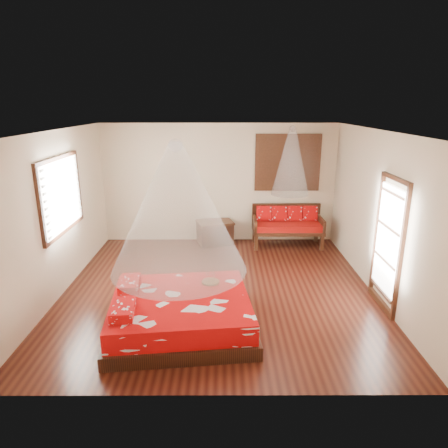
% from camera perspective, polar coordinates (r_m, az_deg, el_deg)
% --- Properties ---
extents(room, '(5.54, 5.54, 2.84)m').
position_cam_1_polar(room, '(6.82, -0.91, 1.35)').
color(room, black).
rests_on(room, ground).
extents(bed, '(2.28, 2.10, 0.64)m').
position_cam_1_polar(bed, '(6.08, -6.31, -12.51)').
color(bed, black).
rests_on(bed, floor).
extents(daybed, '(1.62, 0.72, 0.94)m').
position_cam_1_polar(daybed, '(9.47, 9.02, 0.05)').
color(daybed, black).
rests_on(daybed, floor).
extents(storage_chest, '(0.95, 0.80, 0.56)m').
position_cam_1_polar(storage_chest, '(9.49, -1.30, -1.19)').
color(storage_chest, black).
rests_on(storage_chest, floor).
extents(shutter_panel, '(1.52, 0.06, 1.32)m').
position_cam_1_polar(shutter_panel, '(9.50, 9.08, 8.65)').
color(shutter_panel, black).
rests_on(shutter_panel, wall_back).
extents(window_left, '(0.10, 1.74, 1.34)m').
position_cam_1_polar(window_left, '(7.49, -22.17, 3.86)').
color(window_left, black).
rests_on(window_left, wall_left).
extents(glazed_door, '(0.08, 1.02, 2.16)m').
position_cam_1_polar(glazed_door, '(6.87, 22.34, -2.73)').
color(glazed_door, black).
rests_on(glazed_door, floor).
extents(wine_tray, '(0.28, 0.28, 0.23)m').
position_cam_1_polar(wine_tray, '(6.37, -1.94, -7.88)').
color(wine_tray, brown).
rests_on(wine_tray, bed).
extents(mosquito_net_main, '(1.91, 1.91, 1.80)m').
position_cam_1_polar(mosquito_net_main, '(5.48, -6.65, 2.22)').
color(mosquito_net_main, white).
rests_on(mosquito_net_main, ceiling).
extents(mosquito_net_daybed, '(0.84, 0.84, 1.50)m').
position_cam_1_polar(mosquito_net_daybed, '(9.04, 9.57, 8.85)').
color(mosquito_net_daybed, white).
rests_on(mosquito_net_daybed, ceiling).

